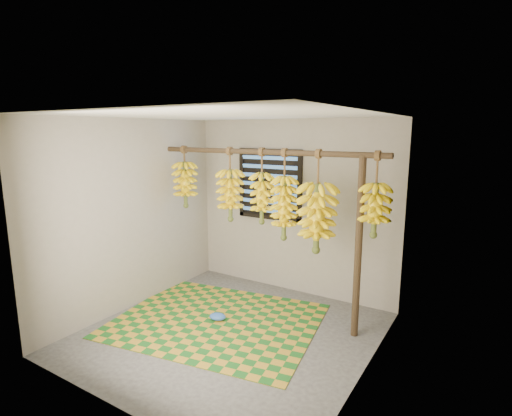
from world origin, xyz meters
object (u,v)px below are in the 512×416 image
Objects in this scene: banana_bunch_e at (317,218)px; banana_bunch_f at (375,210)px; banana_bunch_a at (185,184)px; support_post at (358,249)px; banana_bunch_d at (284,208)px; banana_bunch_b at (230,195)px; woven_mat at (217,320)px; plastic_bag at (218,317)px; banana_bunch_c at (262,198)px.

banana_bunch_f is (0.64, -0.00, 0.16)m from banana_bunch_e.
banana_bunch_f is at bearing -0.00° from banana_bunch_a.
support_post is at bearing 0.00° from banana_bunch_e.
banana_bunch_d is 0.93× the size of banana_bunch_e.
banana_bunch_b reaches higher than support_post.
support_post is 2.49m from banana_bunch_a.
banana_bunch_f is (2.58, -0.00, -0.09)m from banana_bunch_a.
support_post is 1.89m from woven_mat.
plastic_bag is (0.01, 0.01, 0.05)m from woven_mat.
banana_bunch_a is 0.78× the size of banana_bunch_d.
banana_bunch_c is at bearing 60.99° from woven_mat.
banana_bunch_b is (-0.17, 0.54, 1.44)m from woven_mat.
banana_bunch_d is 1.20× the size of banana_bunch_f.
banana_bunch_a reaches higher than plastic_bag.
woven_mat is 2.80× the size of banana_bunch_a.
plastic_bag is 0.22× the size of banana_bunch_b.
plastic_bag is at bearing -30.03° from banana_bunch_a.
banana_bunch_f is (1.66, 0.53, 1.39)m from plastic_bag.
plastic_bag is 1.68m from banana_bunch_e.
banana_bunch_c and banana_bunch_e have the same top height.
banana_bunch_d is at bearing 180.00° from banana_bunch_e.
banana_bunch_a and banana_bunch_b have the same top height.
banana_bunch_e is at bearing 0.00° from banana_bunch_d.
woven_mat is 11.35× the size of plastic_bag.
banana_bunch_e is (1.19, 0.00, -0.16)m from banana_bunch_b.
banana_bunch_f is at bearing 18.10° from woven_mat.
banana_bunch_e is 1.30× the size of banana_bunch_f.
banana_bunch_e reaches higher than support_post.
banana_bunch_e is at bearing 0.00° from banana_bunch_c.
banana_bunch_c is (-1.21, 0.00, 0.45)m from support_post.
plastic_bag is 0.23× the size of banana_bunch_f.
banana_bunch_a is at bearing 180.00° from banana_bunch_b.
banana_bunch_b is 1.02× the size of banana_bunch_c.
support_post is 1.73× the size of banana_bunch_e.
banana_bunch_e is at bearing 0.00° from banana_bunch_b.
banana_bunch_a is 0.91× the size of banana_bunch_c.
woven_mat is at bearing -138.13° from banana_bunch_d.
support_post is 1.86m from plastic_bag.
plastic_bag is 2.23m from banana_bunch_f.
banana_bunch_c is at bearing 180.00° from banana_bunch_f.
banana_bunch_c is at bearing 0.00° from banana_bunch_b.
banana_bunch_e is (0.72, 0.00, -0.17)m from banana_bunch_c.
woven_mat is 2.18× the size of banana_bunch_d.
woven_mat is at bearing -161.90° from banana_bunch_f.
support_post is 0.56m from banana_bunch_e.
banana_bunch_f is (1.66, 0.54, 1.44)m from woven_mat.
banana_bunch_b is at bearing 180.00° from support_post.
support_post reaches higher than woven_mat.
plastic_bag is 0.19× the size of banana_bunch_d.
woven_mat is (-1.51, -0.54, -0.99)m from support_post.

